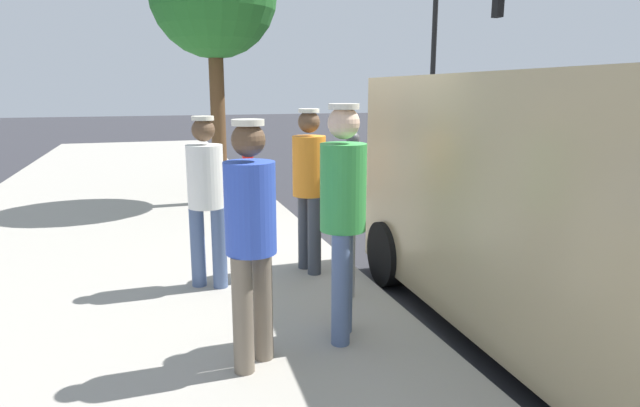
# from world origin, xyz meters

# --- Properties ---
(ground_plane) EXTENTS (80.00, 80.00, 0.00)m
(ground_plane) POSITION_xyz_m (0.00, 0.00, 0.00)
(ground_plane) COLOR #2D2D33
(sidewalk_slab) EXTENTS (5.00, 32.00, 0.15)m
(sidewalk_slab) POSITION_xyz_m (3.50, 0.00, 0.07)
(sidewalk_slab) COLOR #9E998E
(sidewalk_slab) RESTS_ON ground
(parking_meter_near) EXTENTS (0.14, 0.18, 1.52)m
(parking_meter_near) POSITION_xyz_m (1.35, 0.43, 1.18)
(parking_meter_near) COLOR gray
(parking_meter_near) RESTS_ON sidewalk_slab
(pedestrian_in_green) EXTENTS (0.34, 0.34, 1.78)m
(pedestrian_in_green) POSITION_xyz_m (1.71, 1.19, 1.18)
(pedestrian_in_green) COLOR #4C608C
(pedestrian_in_green) RESTS_ON sidewalk_slab
(pedestrian_in_orange) EXTENTS (0.34, 0.36, 1.69)m
(pedestrian_in_orange) POSITION_xyz_m (1.51, -0.38, 1.12)
(pedestrian_in_orange) COLOR #383D47
(pedestrian_in_orange) RESTS_ON sidewalk_slab
(pedestrian_in_blue) EXTENTS (0.34, 0.34, 1.69)m
(pedestrian_in_blue) POSITION_xyz_m (2.44, 1.40, 1.12)
(pedestrian_in_blue) COLOR #726656
(pedestrian_in_blue) RESTS_ON sidewalk_slab
(pedestrian_in_white) EXTENTS (0.34, 0.34, 1.64)m
(pedestrian_in_white) POSITION_xyz_m (2.56, -0.24, 1.09)
(pedestrian_in_white) COLOR #4C608C
(pedestrian_in_white) RESTS_ON sidewalk_slab
(parked_van) EXTENTS (2.30, 5.27, 2.15)m
(parked_van) POSITION_xyz_m (-0.15, 1.94, 1.15)
(parked_van) COLOR tan
(parked_van) RESTS_ON ground
(traffic_light_corner) EXTENTS (2.48, 0.42, 5.20)m
(traffic_light_corner) POSITION_xyz_m (-6.30, -10.42, 3.52)
(traffic_light_corner) COLOR black
(traffic_light_corner) RESTS_ON ground
(fire_hydrant) EXTENTS (0.24, 0.24, 0.86)m
(fire_hydrant) POSITION_xyz_m (1.45, -4.29, 0.57)
(fire_hydrant) COLOR red
(fire_hydrant) RESTS_ON sidewalk_slab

